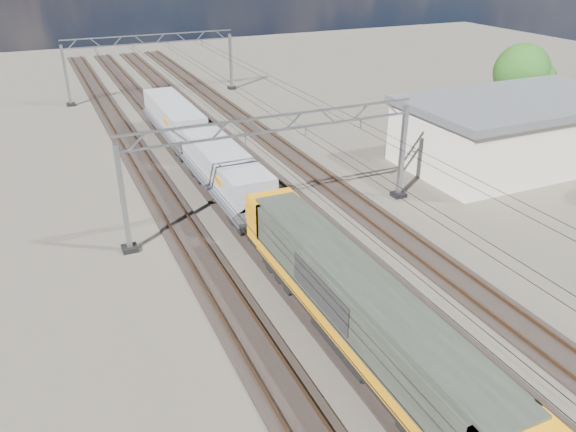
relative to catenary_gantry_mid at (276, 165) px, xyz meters
name	(u,v)px	position (x,y,z in m)	size (l,w,h in m)	color
ground	(304,248)	(0.00, -4.00, -3.91)	(160.00, 160.00, 0.00)	#28241E
track_outer_west	(207,269)	(-6.00, -4.00, -3.83)	(2.60, 140.00, 0.30)	black
track_loco	(273,254)	(-2.00, -4.00, -3.83)	(2.60, 140.00, 0.30)	black
track_inner_east	(333,240)	(2.00, -4.00, -3.83)	(2.60, 140.00, 0.30)	black
track_outer_east	(388,228)	(6.00, -4.00, -3.83)	(2.60, 140.00, 0.30)	black
catenary_gantry_mid	(276,165)	(0.00, 0.00, 0.00)	(19.90, 0.90, 7.11)	gray
catenary_gantry_far	(152,63)	(0.00, 36.00, 0.00)	(19.90, 0.90, 7.11)	gray
overhead_wires	(253,120)	(0.00, 4.00, 1.84)	(12.03, 140.00, 0.53)	black
locomotive	(358,308)	(-2.00, -13.37, -1.58)	(2.76, 21.10, 3.62)	black
hopper_wagon_lead	(225,172)	(-2.00, 4.32, -1.67)	(3.38, 13.00, 3.25)	black
hopper_wagon_mid	(174,119)	(-2.00, 18.52, -1.67)	(3.38, 13.00, 3.25)	black
industrial_shed	(516,131)	(22.00, 2.00, -1.18)	(18.60, 10.60, 5.40)	beige
tree_far	(525,74)	(30.32, 9.79, 1.15)	(5.73, 5.33, 7.93)	#352118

